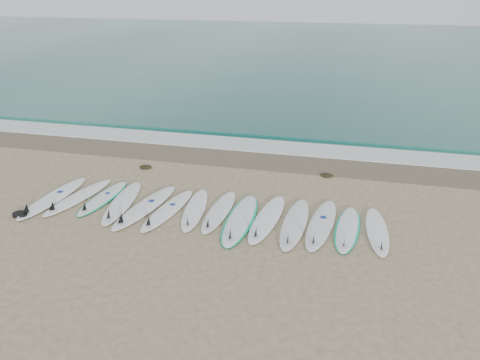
% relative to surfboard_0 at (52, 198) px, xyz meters
% --- Properties ---
extents(ground, '(120.00, 120.00, 0.00)m').
position_rel_surfboard_0_xyz_m(ground, '(4.29, 0.28, -0.06)').
color(ground, '#9D8866').
extents(ocean, '(120.00, 55.00, 0.03)m').
position_rel_surfboard_0_xyz_m(ocean, '(4.29, 32.78, -0.05)').
color(ocean, '#1D5D54').
rests_on(ocean, ground).
extents(wet_sand_band, '(120.00, 1.80, 0.01)m').
position_rel_surfboard_0_xyz_m(wet_sand_band, '(4.29, 4.38, -0.06)').
color(wet_sand_band, brown).
rests_on(wet_sand_band, ground).
extents(foam_band, '(120.00, 1.40, 0.04)m').
position_rel_surfboard_0_xyz_m(foam_band, '(4.29, 5.78, -0.04)').
color(foam_band, silver).
rests_on(foam_band, ground).
extents(wave_crest, '(120.00, 1.00, 0.10)m').
position_rel_surfboard_0_xyz_m(wave_crest, '(4.29, 7.28, -0.01)').
color(wave_crest, '#1D5D54').
rests_on(wave_crest, ground).
extents(surfboard_0, '(0.74, 2.90, 0.37)m').
position_rel_surfboard_0_xyz_m(surfboard_0, '(0.00, 0.00, 0.00)').
color(surfboard_0, white).
rests_on(surfboard_0, ground).
extents(surfboard_1, '(1.00, 2.70, 0.34)m').
position_rel_surfboard_0_xyz_m(surfboard_1, '(0.64, 0.22, -0.01)').
color(surfboard_1, white).
rests_on(surfboard_1, ground).
extents(surfboard_2, '(0.69, 2.38, 0.30)m').
position_rel_surfboard_0_xyz_m(surfboard_2, '(1.32, 0.36, -0.02)').
color(surfboard_2, white).
rests_on(surfboard_2, ground).
extents(surfboard_3, '(0.94, 2.79, 0.35)m').
position_rel_surfboard_0_xyz_m(surfboard_3, '(1.97, 0.20, -0.00)').
color(surfboard_3, white).
rests_on(surfboard_3, ground).
extents(surfboard_4, '(1.03, 2.91, 0.37)m').
position_rel_surfboard_0_xyz_m(surfboard_4, '(2.68, 0.07, -0.00)').
color(surfboard_4, white).
rests_on(surfboard_4, ground).
extents(surfboard_5, '(0.86, 2.63, 0.33)m').
position_rel_surfboard_0_xyz_m(surfboard_5, '(3.32, 0.05, -0.01)').
color(surfboard_5, white).
rests_on(surfboard_5, ground).
extents(surfboard_6, '(0.87, 2.54, 0.32)m').
position_rel_surfboard_0_xyz_m(surfboard_6, '(4.00, 0.27, -0.01)').
color(surfboard_6, white).
rests_on(surfboard_6, ground).
extents(surfboard_7, '(0.56, 2.52, 0.32)m').
position_rel_surfboard_0_xyz_m(surfboard_7, '(4.64, 0.30, -0.01)').
color(surfboard_7, white).
rests_on(surfboard_7, ground).
extents(surfboard_8, '(0.73, 2.86, 0.36)m').
position_rel_surfboard_0_xyz_m(surfboard_8, '(5.27, 0.03, -0.01)').
color(surfboard_8, white).
rests_on(surfboard_8, ground).
extents(surfboard_9, '(0.80, 2.78, 0.35)m').
position_rel_surfboard_0_xyz_m(surfboard_9, '(5.91, 0.21, -0.00)').
color(surfboard_9, white).
rests_on(surfboard_9, ground).
extents(surfboard_10, '(0.65, 2.77, 0.35)m').
position_rel_surfboard_0_xyz_m(surfboard_10, '(6.62, 0.11, -0.00)').
color(surfboard_10, white).
rests_on(surfboard_10, ground).
extents(surfboard_11, '(0.84, 2.80, 0.35)m').
position_rel_surfboard_0_xyz_m(surfboard_11, '(7.25, 0.23, -0.00)').
color(surfboard_11, silver).
rests_on(surfboard_11, ground).
extents(surfboard_12, '(0.73, 2.43, 0.30)m').
position_rel_surfboard_0_xyz_m(surfboard_12, '(7.88, 0.19, -0.02)').
color(surfboard_12, white).
rests_on(surfboard_12, ground).
extents(surfboard_13, '(0.68, 2.45, 0.31)m').
position_rel_surfboard_0_xyz_m(surfboard_13, '(8.58, 0.23, -0.01)').
color(surfboard_13, white).
rests_on(surfboard_13, ground).
extents(seaweed_near, '(0.40, 0.31, 0.08)m').
position_rel_surfboard_0_xyz_m(seaweed_near, '(1.48, 2.82, -0.02)').
color(seaweed_near, black).
rests_on(seaweed_near, ground).
extents(seaweed_far, '(0.40, 0.31, 0.08)m').
position_rel_surfboard_0_xyz_m(seaweed_far, '(7.16, 3.51, -0.02)').
color(seaweed_far, black).
rests_on(seaweed_far, ground).
extents(leash_coil, '(0.46, 0.36, 0.11)m').
position_rel_surfboard_0_xyz_m(leash_coil, '(-0.23, -1.02, -0.01)').
color(leash_coil, black).
rests_on(leash_coil, ground).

